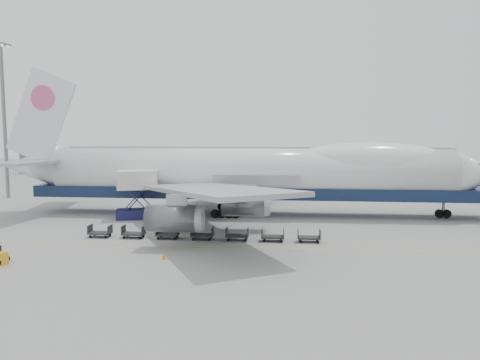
# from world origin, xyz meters

# --- Properties ---
(ground) EXTENTS (260.00, 260.00, 0.00)m
(ground) POSITION_xyz_m (0.00, 0.00, 0.00)
(ground) COLOR gray
(ground) RESTS_ON ground
(apron_line) EXTENTS (60.00, 0.15, 0.01)m
(apron_line) POSITION_xyz_m (0.00, -6.00, 0.01)
(apron_line) COLOR gold
(apron_line) RESTS_ON ground
(hangar) EXTENTS (110.00, 8.00, 7.00)m
(hangar) POSITION_xyz_m (-10.00, 70.00, 3.50)
(hangar) COLOR slate
(hangar) RESTS_ON ground
(floodlight_mast) EXTENTS (2.40, 2.40, 25.43)m
(floodlight_mast) POSITION_xyz_m (-42.00, 24.00, 14.27)
(floodlight_mast) COLOR slate
(floodlight_mast) RESTS_ON ground
(airliner) EXTENTS (67.00, 55.30, 19.98)m
(airliner) POSITION_xyz_m (0.64, 12.00, 5.62)
(airliner) COLOR white
(airliner) RESTS_ON ground
(catering_truck) EXTENTS (5.93, 4.77, 6.19)m
(catering_truck) POSITION_xyz_m (-14.12, 7.73, 3.46)
(catering_truck) COLOR #191B4B
(catering_truck) RESTS_ON ground
(traffic_cone) EXTENTS (0.40, 0.40, 0.58)m
(traffic_cone) POSITION_xyz_m (-5.82, -10.74, 0.28)
(traffic_cone) COLOR orange
(traffic_cone) RESTS_ON ground
(dolly_0) EXTENTS (2.30, 1.35, 1.30)m
(dolly_0) POSITION_xyz_m (-14.77, -3.06, 0.53)
(dolly_0) COLOR #2D2D30
(dolly_0) RESTS_ON ground
(dolly_1) EXTENTS (2.30, 1.35, 1.30)m
(dolly_1) POSITION_xyz_m (-11.12, -3.06, 0.53)
(dolly_1) COLOR #2D2D30
(dolly_1) RESTS_ON ground
(dolly_2) EXTENTS (2.30, 1.35, 1.30)m
(dolly_2) POSITION_xyz_m (-7.47, -3.06, 0.53)
(dolly_2) COLOR #2D2D30
(dolly_2) RESTS_ON ground
(dolly_3) EXTENTS (2.30, 1.35, 1.30)m
(dolly_3) POSITION_xyz_m (-3.82, -3.06, 0.53)
(dolly_3) COLOR #2D2D30
(dolly_3) RESTS_ON ground
(dolly_4) EXTENTS (2.30, 1.35, 1.30)m
(dolly_4) POSITION_xyz_m (-0.17, -3.06, 0.53)
(dolly_4) COLOR #2D2D30
(dolly_4) RESTS_ON ground
(dolly_5) EXTENTS (2.30, 1.35, 1.30)m
(dolly_5) POSITION_xyz_m (3.48, -3.06, 0.53)
(dolly_5) COLOR #2D2D30
(dolly_5) RESTS_ON ground
(dolly_6) EXTENTS (2.30, 1.35, 1.30)m
(dolly_6) POSITION_xyz_m (7.13, -3.06, 0.53)
(dolly_6) COLOR #2D2D30
(dolly_6) RESTS_ON ground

